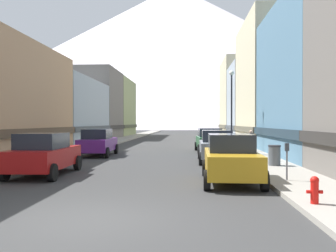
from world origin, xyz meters
name	(u,v)px	position (x,y,z in m)	size (l,w,h in m)	color
ground_plane	(89,220)	(0.00, 0.00, 0.00)	(400.00, 400.00, 0.00)	#333333
sidewalk_left	(118,140)	(-6.25, 35.00, 0.07)	(2.50, 100.00, 0.15)	gray
sidewalk_right	(223,141)	(6.25, 35.00, 0.07)	(2.50, 100.00, 0.15)	gray
storefront_left_2	(65,113)	(-10.62, 29.04, 3.21)	(6.53, 13.74, 6.67)	#99A5B2
storefront_left_3	(89,106)	(-11.34, 40.74, 4.51)	(7.97, 9.40, 9.35)	#66605B
storefront_left_4	(101,109)	(-12.43, 51.97, 4.49)	(10.16, 12.64, 9.29)	#8C9966
storefront_right_1	(336,84)	(11.32, 14.96, 4.60)	(7.93, 11.65, 9.53)	slate
storefront_right_2	(286,85)	(11.54, 27.55, 5.78)	(8.38, 12.37, 11.93)	beige
storefront_right_3	(269,104)	(12.42, 38.93, 4.61)	(10.14, 9.55, 9.56)	#99A5B2
storefront_right_4	(247,100)	(11.32, 50.23, 5.80)	(7.93, 12.13, 11.96)	beige
car_left_0	(44,154)	(-3.80, 6.81, 0.90)	(2.15, 4.44, 1.78)	#9E1111
car_left_1	(98,142)	(-3.80, 15.77, 0.90)	(2.17, 4.45, 1.78)	#591E72
car_right_0	(231,158)	(3.80, 5.48, 0.90)	(2.15, 4.44, 1.78)	#B28419
car_right_1	(217,146)	(3.80, 12.48, 0.90)	(2.09, 4.42, 1.78)	slate
car_right_2	(210,140)	(3.80, 19.32, 0.90)	(2.23, 4.48, 1.78)	#265933
fire_hydrant_near	(315,189)	(5.45, 1.34, 0.53)	(0.40, 0.22, 0.70)	red
parking_meter_near	(287,156)	(5.75, 5.13, 1.01)	(0.14, 0.10, 1.33)	#595960
trash_bin_right	(274,155)	(6.35, 9.65, 0.64)	(0.59, 0.59, 0.98)	#4C5156
potted_plant_0	(50,146)	(-7.00, 15.59, 0.68)	(0.64, 0.64, 0.96)	gray
pedestrian_0	(251,143)	(6.25, 15.71, 0.87)	(0.36, 0.36, 1.58)	#333338
pedestrian_2	(85,139)	(-6.25, 21.19, 0.86)	(0.36, 0.36, 1.55)	#333338
streetlamp_right	(232,98)	(5.35, 18.81, 3.99)	(0.36, 0.36, 5.86)	black
mountain_backdrop	(175,56)	(-8.11, 260.00, 51.20)	(328.02, 328.02, 102.39)	silver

